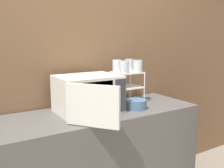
{
  "coord_description": "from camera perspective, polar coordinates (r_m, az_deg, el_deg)",
  "views": [
    {
      "loc": [
        -0.93,
        -1.43,
        1.51
      ],
      "look_at": [
        0.16,
        0.34,
        1.14
      ],
      "focal_mm": 40.0,
      "sensor_mm": 36.0,
      "label": 1
    }
  ],
  "objects": [
    {
      "name": "wall_back",
      "position": [
        2.29,
        -7.59,
        4.71
      ],
      "size": [
        8.0,
        0.06,
        2.6
      ],
      "color": "brown",
      "rests_on": "ground_plane"
    },
    {
      "name": "counter",
      "position": [
        2.23,
        -3.25,
        -17.82
      ],
      "size": [
        1.74,
        0.61,
        0.93
      ],
      "color": "#595654",
      "rests_on": "ground_plane"
    },
    {
      "name": "microwave",
      "position": [
        2.0,
        -5.49,
        -2.37
      ],
      "size": [
        0.51,
        0.7,
        0.3
      ],
      "color": "silver",
      "rests_on": "counter"
    },
    {
      "name": "dish_rack",
      "position": [
        2.32,
        3.38,
        0.87
      ],
      "size": [
        0.25,
        0.24,
        0.29
      ],
      "color": "white",
      "rests_on": "counter"
    },
    {
      "name": "glass_front_left",
      "position": [
        2.21,
        2.84,
        3.93
      ],
      "size": [
        0.08,
        0.08,
        0.11
      ],
      "color": "silver",
      "rests_on": "dish_rack"
    },
    {
      "name": "glass_back_right",
      "position": [
        2.41,
        3.97,
        4.42
      ],
      "size": [
        0.08,
        0.08,
        0.11
      ],
      "color": "silver",
      "rests_on": "dish_rack"
    },
    {
      "name": "glass_front_right",
      "position": [
        2.29,
        5.9,
        4.12
      ],
      "size": [
        0.08,
        0.08,
        0.11
      ],
      "color": "silver",
      "rests_on": "dish_rack"
    },
    {
      "name": "glass_back_left",
      "position": [
        2.32,
        1.13,
        4.24
      ],
      "size": [
        0.08,
        0.08,
        0.11
      ],
      "color": "silver",
      "rests_on": "dish_rack"
    },
    {
      "name": "bowl",
      "position": [
        2.13,
        5.57,
        -4.63
      ],
      "size": [
        0.17,
        0.17,
        0.08
      ],
      "color": "slate",
      "rests_on": "counter"
    }
  ]
}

